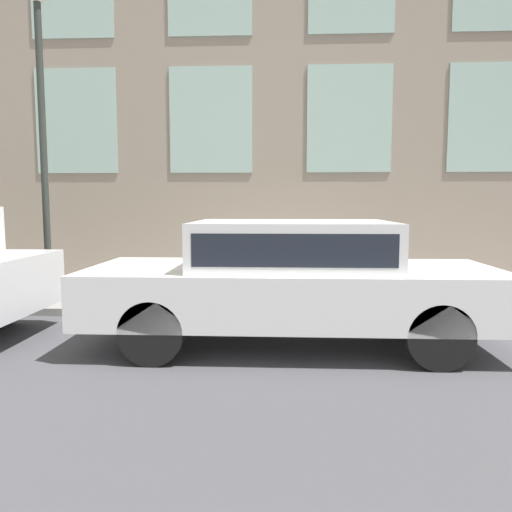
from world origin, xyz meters
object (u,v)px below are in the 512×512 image
at_px(fire_hydrant, 242,283).
at_px(person, 270,262).
at_px(parked_car_white_near, 292,276).
at_px(street_lamp, 42,106).

relative_size(fire_hydrant, person, 0.63).
bearing_deg(fire_hydrant, parked_car_white_near, -156.76).
distance_m(fire_hydrant, person, 0.58).
xyz_separation_m(fire_hydrant, parked_car_white_near, (-1.84, -0.79, 0.39)).
distance_m(person, street_lamp, 4.76).
xyz_separation_m(person, parked_car_white_near, (-1.95, -0.34, 0.05)).
distance_m(fire_hydrant, parked_car_white_near, 2.04).
bearing_deg(street_lamp, fire_hydrant, -96.16).
bearing_deg(person, parked_car_white_near, -17.72).
height_order(fire_hydrant, parked_car_white_near, parked_car_white_near).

